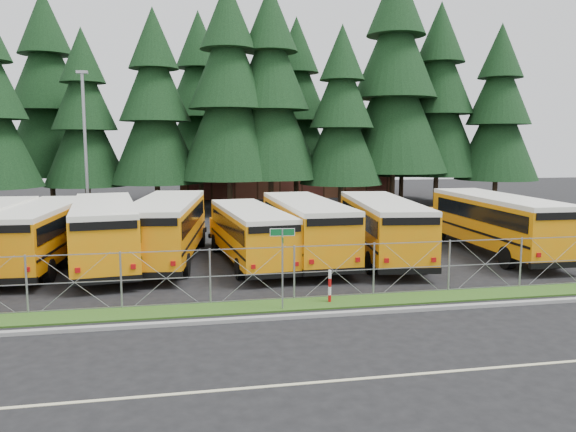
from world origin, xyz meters
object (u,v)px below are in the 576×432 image
Objects in this scene: bus_3 at (168,230)px; bus_east at (494,225)px; light_standard at (85,145)px; bus_1 at (43,236)px; bus_4 at (249,236)px; bus_5 at (304,230)px; bus_6 at (381,229)px; bus_2 at (105,234)px; street_sign at (282,251)px; striped_bollard at (330,287)px.

bus_3 is 1.00× the size of bus_east.
bus_1 is at bearing -91.32° from light_standard.
bus_5 is at bearing 3.96° from bus_4.
bus_1 is 15.78m from bus_6.
bus_3 is at bearing 171.77° from bus_5.
bus_3 is at bearing 179.72° from bus_6.
bus_2 is at bearing 177.13° from bus_5.
street_sign is 2.34m from striped_bollard.
bus_4 is 0.89× the size of bus_east.
bus_east is at bearing 3.02° from bus_3.
bus_east is 1.13× the size of light_standard.
bus_2 is 1.13× the size of bus_4.
bus_1 is 13.99m from striped_bollard.
bus_6 is (3.70, -0.50, 0.00)m from bus_5.
street_sign is at bearing -108.72° from bus_5.
bus_6 reaches higher than bus_5.
bus_1 is 12.05m from bus_5.
bus_3 reaches higher than bus_6.
bus_5 reaches higher than bus_1.
bus_2 is at bearing 137.73° from striped_bollard.
bus_5 is at bearing 179.28° from bus_6.
bus_3 reaches higher than bus_2.
light_standard is at bearing 120.33° from bus_4.
light_standard is (-2.49, 11.75, 4.01)m from bus_2.
bus_6 is at bearing 50.29° from street_sign.
bus_3 is 1.03× the size of bus_5.
bus_6 is 1.10× the size of light_standard.
bus_5 is at bearing -45.60° from light_standard.
bus_6 is 20.31m from light_standard.
bus_6 is at bearing -0.18° from bus_1.
bus_5 is (9.28, -0.27, -0.04)m from bus_2.
bus_5 is at bearing 84.37° from striped_bollard.
bus_5 is 9.26× the size of striped_bollard.
light_standard is (-5.33, 11.23, 3.99)m from bus_3.
street_sign is (0.22, -7.53, 0.71)m from bus_4.
street_sign reaches higher than striped_bollard.
light_standard reaches higher than striped_bollard.
bus_4 is at bearing -54.11° from light_standard.
bus_3 is at bearing -64.62° from light_standard.
light_standard is (-11.03, 19.52, 4.90)m from striped_bollard.
bus_east reaches higher than street_sign.
bus_1 reaches higher than bus_4.
bus_1 reaches higher than street_sign.
bus_east is at bearing 31.42° from street_sign.
striped_bollard is at bearing -79.68° from bus_4.
bus_3 is at bearing 114.06° from street_sign.
street_sign is 0.28× the size of light_standard.
bus_6 is at bearing -10.75° from bus_2.
striped_bollard is (2.00, -7.04, -0.73)m from bus_4.
striped_bollard is (-0.74, -7.50, -0.86)m from bus_5.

